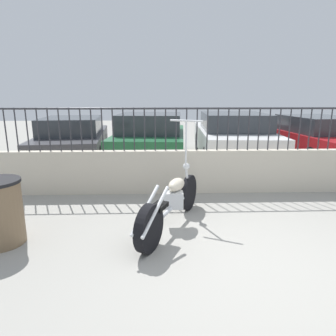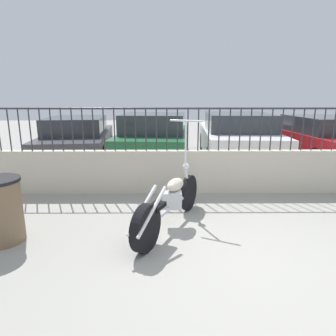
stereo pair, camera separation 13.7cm
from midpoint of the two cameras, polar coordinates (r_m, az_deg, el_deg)
ground_plane at (r=3.71m, az=14.18°, el=-17.12°), size 40.00×40.00×0.00m
low_wall at (r=5.92m, az=7.54°, el=-0.64°), size 10.30×0.18×0.84m
fence_railing at (r=5.76m, az=7.84°, el=8.70°), size 10.30×0.04×0.81m
motorcycle_silver at (r=4.24m, az=-0.68°, el=-7.02°), size 1.02×1.98×1.52m
car_dark_grey at (r=9.25m, az=-17.96°, el=5.40°), size 2.16×4.53×1.27m
car_green at (r=8.80m, az=-3.74°, el=5.91°), size 2.22×4.13×1.37m
car_white at (r=8.92m, az=11.66°, el=5.87°), size 2.14×4.68×1.39m
car_red at (r=9.66m, az=25.43°, el=5.19°), size 2.08×4.51×1.30m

